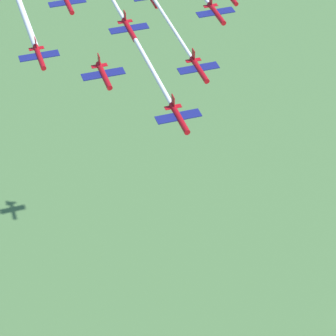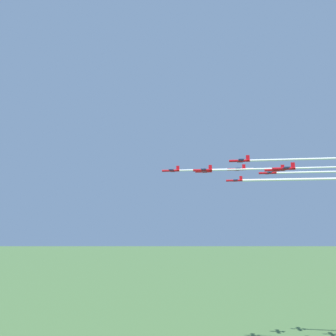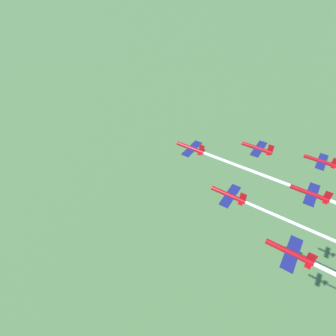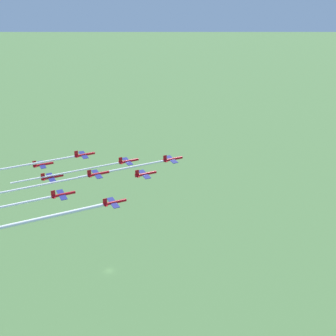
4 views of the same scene
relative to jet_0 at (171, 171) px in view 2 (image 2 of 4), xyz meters
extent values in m
cylinder|color=#B20C14|center=(-0.03, -0.34, -0.04)|extent=(1.69, 8.54, 1.04)
cube|color=navy|center=(0.02, 0.23, -0.04)|extent=(8.07, 2.87, 0.17)
cube|color=#B20C14|center=(0.24, 3.14, 1.25)|extent=(0.25, 1.51, 2.07)
cube|color=#B20C14|center=(0.24, 3.14, -0.04)|extent=(3.09, 1.27, 0.11)
cylinder|color=#B20C14|center=(10.40, 14.60, -1.71)|extent=(1.69, 8.54, 1.04)
cube|color=navy|center=(10.44, 15.16, -1.71)|extent=(8.07, 2.87, 0.17)
cube|color=#B20C14|center=(10.67, 18.08, -0.41)|extent=(0.25, 1.51, 2.07)
cube|color=#B20C14|center=(10.67, 18.08, -1.71)|extent=(3.09, 1.27, 0.11)
cylinder|color=#B20C14|center=(-8.02, 16.03, 0.66)|extent=(1.69, 8.54, 1.04)
cube|color=navy|center=(-7.98, 16.59, 0.66)|extent=(8.07, 2.87, 0.17)
cube|color=#B20C14|center=(-7.75, 19.51, 1.96)|extent=(0.25, 1.51, 2.07)
cube|color=#B20C14|center=(-7.75, 19.51, 0.66)|extent=(3.09, 1.27, 0.11)
cylinder|color=#B20C14|center=(20.82, 29.54, 0.40)|extent=(1.69, 8.54, 1.04)
cube|color=navy|center=(20.86, 30.10, 0.40)|extent=(8.07, 2.87, 0.17)
cube|color=#B20C14|center=(21.09, 33.02, 1.70)|extent=(0.25, 1.51, 2.07)
cube|color=#B20C14|center=(21.09, 33.02, 0.40)|extent=(3.09, 1.27, 0.11)
cylinder|color=#B20C14|center=(2.40, 30.97, -0.14)|extent=(1.69, 8.54, 1.04)
cube|color=navy|center=(2.45, 31.53, -0.14)|extent=(8.07, 2.87, 0.17)
cube|color=#B20C14|center=(2.67, 34.45, 1.15)|extent=(0.25, 1.51, 2.07)
cube|color=#B20C14|center=(2.67, 34.45, -0.14)|extent=(3.09, 1.27, 0.11)
cylinder|color=#B20C14|center=(-16.01, 32.40, -3.01)|extent=(1.69, 8.54, 1.04)
cube|color=navy|center=(-15.97, 32.96, -3.01)|extent=(8.07, 2.87, 0.17)
cube|color=#B20C14|center=(-15.74, 35.88, -1.71)|extent=(0.25, 1.51, 2.07)
cube|color=#B20C14|center=(-15.74, 35.88, -3.01)|extent=(3.09, 1.27, 0.11)
cylinder|color=#B20C14|center=(31.24, 44.48, -4.89)|extent=(1.69, 8.54, 1.04)
cube|color=navy|center=(31.29, 45.04, -4.89)|extent=(8.07, 2.87, 0.17)
cube|color=#B20C14|center=(31.51, 47.96, -3.59)|extent=(0.25, 1.51, 2.07)
cube|color=#B20C14|center=(31.51, 47.96, -4.89)|extent=(3.09, 1.27, 0.11)
cylinder|color=#B20C14|center=(12.83, 45.91, -2.41)|extent=(1.69, 8.54, 1.04)
cube|color=navy|center=(12.87, 46.47, -2.41)|extent=(8.07, 2.87, 0.17)
cube|color=#B20C14|center=(13.10, 49.39, -1.11)|extent=(0.25, 1.51, 2.07)
cube|color=#B20C14|center=(13.10, 49.39, -2.41)|extent=(3.09, 1.27, 0.11)
cylinder|color=#B20C14|center=(-5.59, 47.34, -0.80)|extent=(1.69, 8.54, 1.04)
cube|color=navy|center=(-5.55, 47.90, -0.80)|extent=(8.07, 2.87, 0.17)
cube|color=#B20C14|center=(-5.32, 50.82, 0.50)|extent=(0.25, 1.51, 2.07)
cube|color=#B20C14|center=(-5.32, 50.82, -0.80)|extent=(3.09, 1.27, 0.11)
cylinder|color=white|center=(1.65, 21.30, -0.04)|extent=(3.51, 34.88, 0.81)
cylinder|color=white|center=(12.38, 40.12, -1.71)|extent=(4.01, 42.63, 0.70)
cylinder|color=white|center=(22.46, 50.67, 0.40)|extent=(3.43, 33.86, 0.81)
cylinder|color=white|center=(4.58, 59.04, -0.14)|extent=(4.46, 47.75, 0.77)
cylinder|color=white|center=(-13.74, 61.70, -3.01)|extent=(5.13, 50.24, 1.24)
cylinder|color=white|center=(-4.01, 67.68, -0.80)|extent=(3.38, 32.29, 0.88)
camera|label=1|loc=(-43.24, -100.85, 80.43)|focal=85.00mm
camera|label=2|loc=(156.71, 7.76, -26.03)|focal=35.00mm
camera|label=3|loc=(54.67, 23.23, 43.06)|focal=28.00mm
camera|label=4|loc=(-149.14, 86.17, 78.52)|focal=50.00mm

